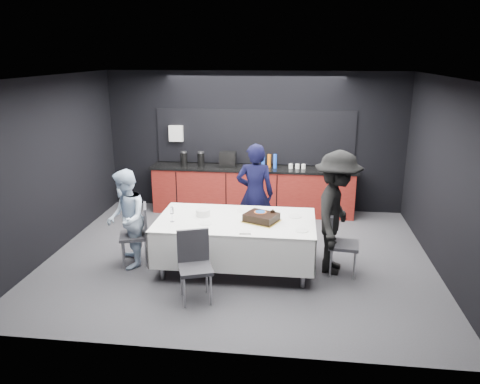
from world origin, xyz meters
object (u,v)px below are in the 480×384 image
person_center (255,194)px  plate_stack (203,213)px  chair_left (139,230)px  champagne_flute (172,211)px  cake_assembly (261,217)px  chair_near (194,260)px  person_right (336,213)px  chair_right (339,239)px  party_table (236,228)px  person_left (126,219)px

person_center → plate_stack: bearing=50.2°
chair_left → champagne_flute: bearing=-19.6°
cake_assembly → plate_stack: (-0.89, 0.13, -0.01)m
chair_left → chair_near: 1.43m
champagne_flute → chair_near: champagne_flute is taller
chair_near → cake_assembly: bearing=48.7°
champagne_flute → plate_stack: bearing=37.8°
chair_near → person_right: person_right is taller
chair_right → party_table: bearing=-179.5°
chair_near → person_center: size_ratio=0.54×
party_table → person_left: size_ratio=1.55×
chair_near → plate_stack: bearing=94.8°
champagne_flute → chair_near: size_ratio=0.24×
plate_stack → person_left: 1.15m
person_left → chair_left: bearing=105.4°
person_left → plate_stack: bearing=79.3°
chair_left → person_center: size_ratio=0.54×
party_table → plate_stack: bearing=170.0°
champagne_flute → cake_assembly: bearing=7.7°
person_center → person_right: (1.27, -0.94, 0.05)m
person_left → party_table: bearing=73.0°
plate_stack → chair_right: bearing=-2.2°
plate_stack → person_left: bearing=-169.8°
party_table → person_center: person_center is taller
party_table → person_center: size_ratio=1.35×
party_table → cake_assembly: (0.38, -0.04, 0.20)m
chair_right → person_center: (-1.32, 1.01, 0.33)m
cake_assembly → chair_right: 1.17m
person_center → champagne_flute: bearing=45.6°
party_table → cake_assembly: size_ratio=3.92×
champagne_flute → person_right: size_ratio=0.12×
chair_right → person_left: 3.16m
party_table → chair_left: bearing=-179.8°
chair_near → person_right: 2.18m
plate_stack → person_right: person_right is taller
champagne_flute → chair_right: (2.41, 0.23, -0.40)m
person_right → party_table: bearing=106.2°
plate_stack → chair_near: bearing=-85.2°
party_table → person_right: (1.45, 0.09, 0.27)m
champagne_flute → person_center: (1.09, 1.24, -0.08)m
party_table → person_right: 1.48m
plate_stack → person_center: person_center is taller
party_table → champagne_flute: 0.98m
chair_right → chair_near: bearing=-153.4°
chair_left → person_right: bearing=1.8°
chair_left → chair_near: same height
person_center → person_right: 1.58m
person_center → cake_assembly: bearing=97.1°
chair_right → person_right: 0.39m
plate_stack → person_right: bearing=-0.1°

